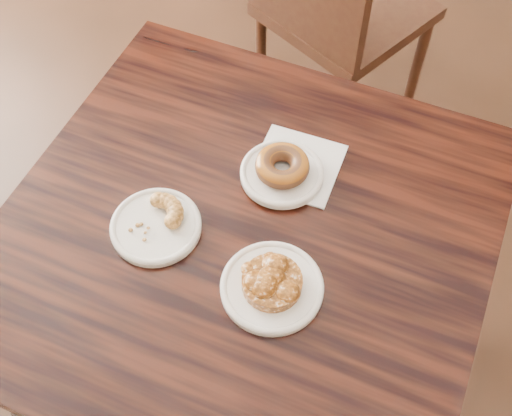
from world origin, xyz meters
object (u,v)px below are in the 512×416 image
Objects in this scene: glazed_donut at (282,166)px; cruller_fragment at (154,221)px; cafe_table at (247,317)px; apple_fritter at (272,281)px; chair_far at (346,11)px.

glazed_donut reaches higher than cruller_fragment.
cafe_table is 6.16× the size of apple_fritter.
cruller_fragment is at bearing -158.05° from cafe_table.
cruller_fragment is at bearing 111.98° from chair_far.
apple_fritter reaches higher than cafe_table.
chair_far is at bearing 114.47° from apple_fritter.
chair_far is at bearing 96.21° from cafe_table.
chair_far is 1.13m from cruller_fragment.
cafe_table is at bearing -83.22° from glazed_donut.
chair_far reaches higher than cruller_fragment.
glazed_donut reaches higher than cafe_table.
glazed_donut is 0.26m from cruller_fragment.
glazed_donut is at bearing 121.91° from apple_fritter.
apple_fritter is at bearing 6.79° from cruller_fragment.
apple_fritter is at bearing -44.77° from cafe_table.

